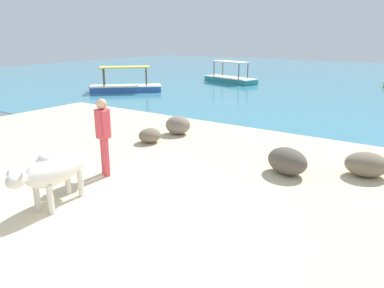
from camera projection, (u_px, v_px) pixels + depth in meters
The scene contains 10 objects.
sand_beach at pixel (103, 225), 5.83m from camera, with size 18.00×14.00×0.04m, color beige.
water_surface at pixel (367, 82), 23.27m from camera, with size 60.00×36.00×0.03m, color teal.
cow at pixel (55, 169), 6.30m from camera, with size 0.82×1.80×1.00m.
person_standing at pixel (103, 131), 7.59m from camera, with size 0.45×0.32×1.62m.
shore_rock_large at pixel (178, 125), 11.00m from camera, with size 0.76×0.73×0.54m, color gray.
shore_rock_medium at pixel (150, 135), 10.16m from camera, with size 0.66×0.58×0.39m, color #756651.
shore_rock_small at pixel (366, 164), 7.73m from camera, with size 0.86×0.75×0.50m, color #756651.
shore_rock_flat at pixel (287, 161), 7.85m from camera, with size 0.96×0.70×0.55m, color brown.
boat_teal at pixel (230, 78), 23.04m from camera, with size 3.85×2.15×1.29m.
boat_blue at pixel (126, 86), 19.35m from camera, with size 3.47×3.35×1.29m.
Camera 1 is at (4.10, -3.54, 2.89)m, focal length 34.73 mm.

